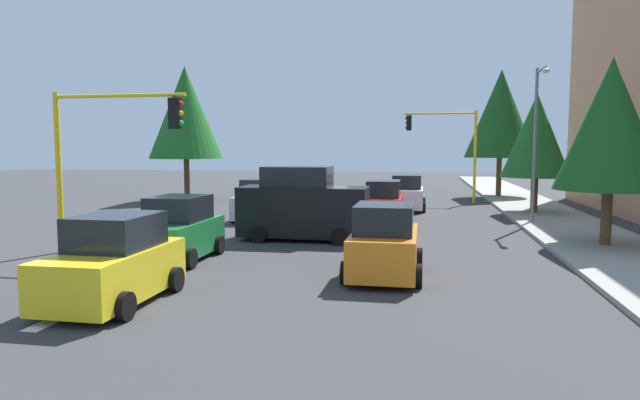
# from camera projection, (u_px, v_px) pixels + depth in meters

# --- Properties ---
(ground_plane) EXTENTS (120.00, 120.00, 0.00)m
(ground_plane) POSITION_uv_depth(u_px,v_px,m) (317.00, 232.00, 23.08)
(ground_plane) COLOR #353538
(sidewalk_kerb) EXTENTS (80.00, 4.00, 0.15)m
(sidewalk_kerb) POSITION_uv_depth(u_px,v_px,m) (557.00, 221.00, 26.07)
(sidewalk_kerb) COLOR gray
(sidewalk_kerb) RESTS_ON ground
(lane_arrow_near) EXTENTS (2.40, 1.10, 1.10)m
(lane_arrow_near) POSITION_uv_depth(u_px,v_px,m) (87.00, 304.00, 12.35)
(lane_arrow_near) COLOR silver
(lane_arrow_near) RESTS_ON ground
(traffic_signal_near_right) EXTENTS (0.36, 4.59, 5.27)m
(traffic_signal_near_right) POSITION_uv_depth(u_px,v_px,m) (110.00, 139.00, 17.88)
(traffic_signal_near_right) COLOR yellow
(traffic_signal_near_right) RESTS_ON ground
(traffic_signal_far_left) EXTENTS (0.36, 4.59, 5.80)m
(traffic_signal_far_left) POSITION_uv_depth(u_px,v_px,m) (446.00, 138.00, 35.38)
(traffic_signal_far_left) COLOR yellow
(traffic_signal_far_left) RESTS_ON ground
(street_lamp_curbside) EXTENTS (2.15, 0.28, 7.00)m
(street_lamp_curbside) POSITION_uv_depth(u_px,v_px,m) (537.00, 128.00, 24.55)
(street_lamp_curbside) COLOR slate
(street_lamp_curbside) RESTS_ON ground
(tree_opposite_side) EXTENTS (4.78, 4.78, 8.76)m
(tree_opposite_side) POSITION_uv_depth(u_px,v_px,m) (185.00, 113.00, 36.29)
(tree_opposite_side) COLOR brown
(tree_opposite_side) RESTS_ON ground
(tree_roadside_far) EXTENTS (4.83, 4.83, 8.85)m
(tree_roadside_far) POSITION_uv_depth(u_px,v_px,m) (501.00, 114.00, 38.45)
(tree_roadside_far) COLOR brown
(tree_roadside_far) RESTS_ON ground
(tree_roadside_near) EXTENTS (3.58, 3.58, 6.51)m
(tree_roadside_near) POSITION_uv_depth(u_px,v_px,m) (611.00, 124.00, 18.83)
(tree_roadside_near) COLOR brown
(tree_roadside_near) RESTS_ON ground
(tree_roadside_mid) EXTENTS (3.46, 3.46, 6.28)m
(tree_roadside_mid) POSITION_uv_depth(u_px,v_px,m) (536.00, 136.00, 28.73)
(tree_roadside_mid) COLOR brown
(tree_roadside_mid) RESTS_ON ground
(delivery_van_black) EXTENTS (2.22, 4.80, 2.77)m
(delivery_van_black) POSITION_uv_depth(u_px,v_px,m) (303.00, 206.00, 21.03)
(delivery_van_black) COLOR black
(delivery_van_black) RESTS_ON ground
(car_yellow) EXTENTS (3.77, 2.08, 1.98)m
(car_yellow) POSITION_uv_depth(u_px,v_px,m) (114.00, 263.00, 12.46)
(car_yellow) COLOR yellow
(car_yellow) RESTS_ON ground
(car_red) EXTENTS (3.94, 2.00, 1.98)m
(car_red) POSITION_uv_depth(u_px,v_px,m) (384.00, 203.00, 26.01)
(car_red) COLOR red
(car_red) RESTS_ON ground
(car_silver) EXTENTS (3.99, 1.97, 1.98)m
(car_silver) POSITION_uv_depth(u_px,v_px,m) (260.00, 201.00, 26.98)
(car_silver) COLOR #B2B5BA
(car_silver) RESTS_ON ground
(car_orange) EXTENTS (3.70, 2.03, 1.98)m
(car_orange) POSITION_uv_depth(u_px,v_px,m) (384.00, 244.00, 15.02)
(car_orange) COLOR orange
(car_orange) RESTS_ON ground
(car_green) EXTENTS (3.70, 2.07, 1.98)m
(car_green) POSITION_uv_depth(u_px,v_px,m) (178.00, 231.00, 17.27)
(car_green) COLOR #1E7238
(car_green) RESTS_ON ground
(car_white) EXTENTS (4.10, 2.08, 1.98)m
(car_white) POSITION_uv_depth(u_px,v_px,m) (407.00, 194.00, 31.34)
(car_white) COLOR white
(car_white) RESTS_ON ground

